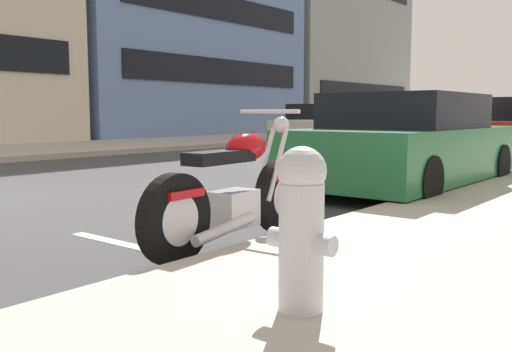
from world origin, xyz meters
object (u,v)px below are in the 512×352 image
object	(u,v)px
parked_motorcycle	(236,194)
car_opposite_curb	(318,124)
parked_car_mid_block	(408,144)
parked_car_at_intersection	(511,132)
fire_hydrant	(301,225)

from	to	relation	value
parked_motorcycle	car_opposite_curb	world-z (taller)	car_opposite_curb
parked_motorcycle	car_opposite_curb	distance (m)	16.85
car_opposite_curb	parked_motorcycle	bearing A→B (deg)	25.65
parked_motorcycle	parked_car_mid_block	bearing A→B (deg)	1.26
parked_car_at_intersection	car_opposite_curb	size ratio (longest dim) A/B	1.02
parked_motorcycle	parked_car_mid_block	xyz separation A→B (m)	(4.25, 0.37, 0.21)
parked_car_mid_block	car_opposite_curb	world-z (taller)	car_opposite_curb
parked_car_mid_block	fire_hydrant	size ratio (longest dim) A/B	5.35
parked_motorcycle	car_opposite_curb	xyz separation A→B (m)	(14.56, 8.48, 0.23)
parked_car_mid_block	fire_hydrant	bearing A→B (deg)	-160.89
parked_car_mid_block	parked_car_at_intersection	xyz separation A→B (m)	(5.62, 0.04, 0.03)
parked_car_mid_block	parked_car_at_intersection	bearing A→B (deg)	0.66
parked_car_mid_block	parked_car_at_intersection	size ratio (longest dim) A/B	1.01
parked_motorcycle	parked_car_mid_block	world-z (taller)	parked_car_mid_block
car_opposite_curb	fire_hydrant	world-z (taller)	car_opposite_curb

